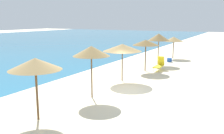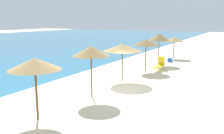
% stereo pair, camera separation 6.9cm
% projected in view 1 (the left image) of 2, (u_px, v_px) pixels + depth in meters
% --- Properties ---
extents(ground_plane, '(160.00, 160.00, 0.00)m').
position_uv_depth(ground_plane, '(127.00, 91.00, 14.94)').
color(ground_plane, beige).
extents(beach_umbrella_2, '(2.21, 2.21, 2.68)m').
position_uv_depth(beach_umbrella_2, '(35.00, 64.00, 10.28)').
color(beach_umbrella_2, brown).
rests_on(beach_umbrella_2, ground_plane).
extents(beach_umbrella_3, '(2.00, 2.00, 2.85)m').
position_uv_depth(beach_umbrella_3, '(91.00, 51.00, 13.31)').
color(beach_umbrella_3, brown).
rests_on(beach_umbrella_3, ground_plane).
extents(beach_umbrella_4, '(2.66, 2.66, 2.59)m').
position_uv_depth(beach_umbrella_4, '(122.00, 48.00, 17.06)').
color(beach_umbrella_4, brown).
rests_on(beach_umbrella_4, ground_plane).
extents(beach_umbrella_5, '(2.20, 2.20, 2.60)m').
position_uv_depth(beach_umbrella_5, '(146.00, 43.00, 20.49)').
color(beach_umbrella_5, brown).
rests_on(beach_umbrella_5, ground_plane).
extents(beach_umbrella_6, '(2.08, 2.08, 2.93)m').
position_uv_depth(beach_umbrella_6, '(159.00, 37.00, 23.64)').
color(beach_umbrella_6, brown).
rests_on(beach_umbrella_6, ground_plane).
extents(beach_umbrella_7, '(2.06, 2.06, 2.38)m').
position_uv_depth(beach_umbrella_7, '(174.00, 39.00, 27.43)').
color(beach_umbrella_7, brown).
rests_on(beach_umbrella_7, ground_plane).
extents(lounge_chair_0, '(1.63, 0.61, 1.14)m').
position_uv_depth(lounge_chair_0, '(159.00, 65.00, 21.09)').
color(lounge_chair_0, yellow).
rests_on(lounge_chair_0, ground_plane).
extents(cooler_box, '(0.53, 0.45, 0.39)m').
position_uv_depth(cooler_box, '(169.00, 60.00, 25.38)').
color(cooler_box, blue).
rests_on(cooler_box, ground_plane).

